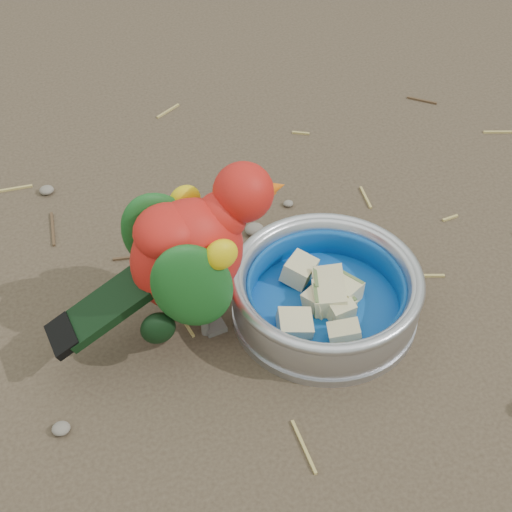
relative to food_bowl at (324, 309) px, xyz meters
name	(u,v)px	position (x,y,z in m)	size (l,w,h in m)	color
ground	(314,313)	(-0.01, 0.00, -0.01)	(60.00, 60.00, 0.00)	#45392A
food_bowl	(324,309)	(0.00, 0.00, 0.00)	(0.21, 0.21, 0.02)	#B2B2BA
bowl_wall	(326,290)	(0.00, 0.00, 0.03)	(0.21, 0.21, 0.04)	#B2B2BA
fruit_wedges	(326,294)	(0.00, 0.00, 0.02)	(0.12, 0.12, 0.03)	beige
lory_parrot	(192,264)	(-0.14, 0.02, 0.09)	(0.11, 0.24, 0.19)	red
ground_debris	(313,310)	(-0.01, 0.01, -0.01)	(0.90, 0.80, 0.01)	tan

